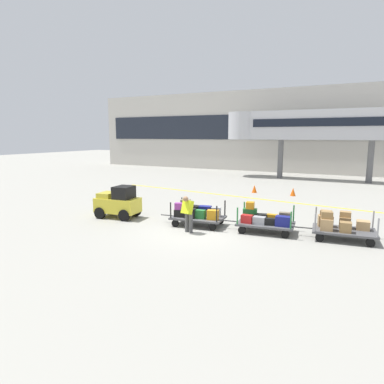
{
  "coord_description": "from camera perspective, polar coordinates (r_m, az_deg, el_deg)",
  "views": [
    {
      "loc": [
        6.24,
        -12.4,
        4.02
      ],
      "look_at": [
        -1.34,
        2.41,
        1.23
      ],
      "focal_mm": 31.87,
      "sensor_mm": 36.0,
      "label": 1
    }
  ],
  "objects": [
    {
      "name": "ground_plane",
      "position": [
        14.45,
        0.38,
        -6.63
      ],
      "size": [
        120.0,
        120.0,
        0.0
      ],
      "primitive_type": "plane",
      "color": "#9E9B91"
    },
    {
      "name": "apron_lead_line",
      "position": [
        22.38,
        9.41,
        -0.95
      ],
      "size": [
        20.65,
        2.89,
        0.01
      ],
      "primitive_type": "cube",
      "rotation": [
        0.0,
        0.0,
        -0.13
      ],
      "color": "yellow",
      "rests_on": "ground_plane"
    },
    {
      "name": "terminal_building",
      "position": [
        38.89,
        18.14,
        9.72
      ],
      "size": [
        51.31,
        2.51,
        8.94
      ],
      "color": "#BCB7AD",
      "rests_on": "ground_plane"
    },
    {
      "name": "jet_bridge",
      "position": [
        32.81,
        18.42,
        10.48
      ],
      "size": [
        15.79,
        3.0,
        6.2
      ],
      "color": "#B7B7BC",
      "rests_on": "ground_plane"
    },
    {
      "name": "baggage_tug",
      "position": [
        17.07,
        -12.24,
        -1.74
      ],
      "size": [
        2.21,
        1.43,
        1.58
      ],
      "color": "gold",
      "rests_on": "ground_plane"
    },
    {
      "name": "baggage_cart_lead",
      "position": [
        15.32,
        0.77,
        -3.61
      ],
      "size": [
        3.06,
        1.64,
        1.1
      ],
      "color": "#4C4C4F",
      "rests_on": "ground_plane"
    },
    {
      "name": "baggage_cart_middle",
      "position": [
        14.6,
        12.09,
        -4.61
      ],
      "size": [
        3.06,
        1.64,
        1.17
      ],
      "color": "#4C4C4F",
      "rests_on": "ground_plane"
    },
    {
      "name": "baggage_cart_tail",
      "position": [
        14.49,
        23.59,
        -5.17
      ],
      "size": [
        3.06,
        1.64,
        1.12
      ],
      "color": "#4C4C4F",
      "rests_on": "ground_plane"
    },
    {
      "name": "baggage_handler",
      "position": [
        14.1,
        -0.72,
        -3.41
      ],
      "size": [
        0.45,
        0.47,
        1.56
      ],
      "color": "#4C4C4C",
      "rests_on": "ground_plane"
    },
    {
      "name": "safety_cone_near",
      "position": [
        23.73,
        16.54,
        0.04
      ],
      "size": [
        0.36,
        0.36,
        0.55
      ],
      "primitive_type": "cone",
      "color": "#EA590F",
      "rests_on": "ground_plane"
    },
    {
      "name": "safety_cone_far",
      "position": [
        24.44,
        10.4,
        0.54
      ],
      "size": [
        0.36,
        0.36,
        0.55
      ],
      "primitive_type": "cone",
      "color": "#EA590F",
      "rests_on": "ground_plane"
    }
  ]
}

